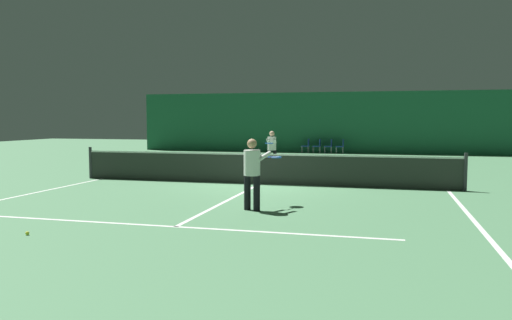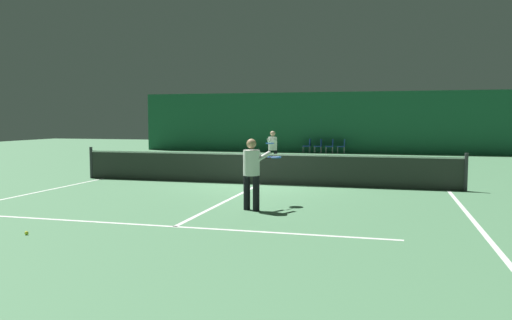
{
  "view_description": "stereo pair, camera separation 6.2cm",
  "coord_description": "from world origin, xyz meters",
  "px_view_note": "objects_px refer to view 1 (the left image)",
  "views": [
    {
      "loc": [
        3.79,
        -14.92,
        2.01
      ],
      "look_at": [
        0.38,
        -1.9,
        0.91
      ],
      "focal_mm": 35.0,
      "sensor_mm": 36.0,
      "label": 1
    },
    {
      "loc": [
        3.85,
        -14.9,
        2.01
      ],
      "look_at": [
        0.38,
        -1.9,
        0.91
      ],
      "focal_mm": 35.0,
      "sensor_mm": 36.0,
      "label": 2
    }
  ],
  "objects_px": {
    "courtside_chair_2": "(329,145)",
    "tennis_ball": "(27,233)",
    "player_far": "(272,147)",
    "tennis_net": "(260,168)",
    "player_near": "(253,169)",
    "courtside_chair_0": "(307,145)",
    "courtside_chair_3": "(341,145)",
    "courtside_chair_1": "(318,145)"
  },
  "relations": [
    {
      "from": "player_far",
      "to": "courtside_chair_2",
      "type": "distance_m",
      "value": 9.86
    },
    {
      "from": "tennis_net",
      "to": "tennis_ball",
      "type": "height_order",
      "value": "tennis_net"
    },
    {
      "from": "player_far",
      "to": "courtside_chair_2",
      "type": "bearing_deg",
      "value": 166.21
    },
    {
      "from": "courtside_chair_2",
      "to": "tennis_ball",
      "type": "bearing_deg",
      "value": -7.09
    },
    {
      "from": "tennis_ball",
      "to": "courtside_chair_3",
      "type": "bearing_deg",
      "value": 81.19
    },
    {
      "from": "player_near",
      "to": "player_far",
      "type": "distance_m",
      "value": 9.28
    },
    {
      "from": "courtside_chair_3",
      "to": "tennis_ball",
      "type": "height_order",
      "value": "courtside_chair_3"
    },
    {
      "from": "tennis_net",
      "to": "courtside_chair_2",
      "type": "bearing_deg",
      "value": 87.87
    },
    {
      "from": "tennis_net",
      "to": "courtside_chair_1",
      "type": "bearing_deg",
      "value": 90.54
    },
    {
      "from": "tennis_net",
      "to": "tennis_ball",
      "type": "relative_size",
      "value": 181.82
    },
    {
      "from": "courtside_chair_1",
      "to": "courtside_chair_3",
      "type": "distance_m",
      "value": 1.36
    },
    {
      "from": "courtside_chair_0",
      "to": "tennis_ball",
      "type": "relative_size",
      "value": 12.73
    },
    {
      "from": "tennis_net",
      "to": "courtside_chair_2",
      "type": "xyz_separation_m",
      "value": [
        0.54,
        14.55,
        -0.03
      ]
    },
    {
      "from": "courtside_chair_1",
      "to": "courtside_chair_2",
      "type": "distance_m",
      "value": 0.68
    },
    {
      "from": "player_far",
      "to": "courtside_chair_2",
      "type": "xyz_separation_m",
      "value": [
        1.25,
        9.77,
        -0.41
      ]
    },
    {
      "from": "player_near",
      "to": "courtside_chair_0",
      "type": "relative_size",
      "value": 1.89
    },
    {
      "from": "tennis_net",
      "to": "tennis_ball",
      "type": "distance_m",
      "value": 8.01
    },
    {
      "from": "player_far",
      "to": "tennis_ball",
      "type": "distance_m",
      "value": 12.57
    },
    {
      "from": "courtside_chair_2",
      "to": "tennis_ball",
      "type": "distance_m",
      "value": 22.4
    },
    {
      "from": "tennis_ball",
      "to": "courtside_chair_0",
      "type": "bearing_deg",
      "value": 86.38
    },
    {
      "from": "tennis_net",
      "to": "courtside_chair_2",
      "type": "relative_size",
      "value": 14.29
    },
    {
      "from": "player_near",
      "to": "tennis_ball",
      "type": "xyz_separation_m",
      "value": [
        -3.18,
        -3.32,
        -0.89
      ]
    },
    {
      "from": "player_near",
      "to": "tennis_net",
      "type": "bearing_deg",
      "value": 30.89
    },
    {
      "from": "tennis_net",
      "to": "player_near",
      "type": "xyz_separation_m",
      "value": [
        0.95,
        -4.36,
        0.41
      ]
    },
    {
      "from": "courtside_chair_3",
      "to": "tennis_ball",
      "type": "bearing_deg",
      "value": -8.81
    },
    {
      "from": "courtside_chair_1",
      "to": "courtside_chair_3",
      "type": "relative_size",
      "value": 1.0
    },
    {
      "from": "player_far",
      "to": "courtside_chair_3",
      "type": "xyz_separation_m",
      "value": [
        1.93,
        9.77,
        -0.41
      ]
    },
    {
      "from": "courtside_chair_0",
      "to": "courtside_chair_2",
      "type": "distance_m",
      "value": 1.36
    },
    {
      "from": "courtside_chair_0",
      "to": "player_near",
      "type": "bearing_deg",
      "value": 5.35
    },
    {
      "from": "player_near",
      "to": "player_far",
      "type": "xyz_separation_m",
      "value": [
        -1.67,
        9.13,
        -0.03
      ]
    },
    {
      "from": "courtside_chair_2",
      "to": "player_far",
      "type": "bearing_deg",
      "value": -7.31
    },
    {
      "from": "player_near",
      "to": "courtside_chair_1",
      "type": "bearing_deg",
      "value": 21.84
    },
    {
      "from": "courtside_chair_3",
      "to": "tennis_net",
      "type": "bearing_deg",
      "value": -4.8
    },
    {
      "from": "player_near",
      "to": "tennis_ball",
      "type": "distance_m",
      "value": 4.68
    },
    {
      "from": "courtside_chair_0",
      "to": "courtside_chair_2",
      "type": "relative_size",
      "value": 1.0
    },
    {
      "from": "tennis_net",
      "to": "player_far",
      "type": "height_order",
      "value": "player_far"
    },
    {
      "from": "player_far",
      "to": "courtside_chair_0",
      "type": "xyz_separation_m",
      "value": [
        -0.11,
        9.77,
        -0.41
      ]
    },
    {
      "from": "courtside_chair_3",
      "to": "player_far",
      "type": "bearing_deg",
      "value": -11.18
    },
    {
      "from": "courtside_chair_2",
      "to": "tennis_ball",
      "type": "xyz_separation_m",
      "value": [
        -2.76,
        -22.23,
        -0.45
      ]
    },
    {
      "from": "player_far",
      "to": "courtside_chair_1",
      "type": "height_order",
      "value": "player_far"
    },
    {
      "from": "tennis_net",
      "to": "courtside_chair_3",
      "type": "relative_size",
      "value": 14.29
    },
    {
      "from": "courtside_chair_0",
      "to": "courtside_chair_1",
      "type": "relative_size",
      "value": 1.0
    }
  ]
}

